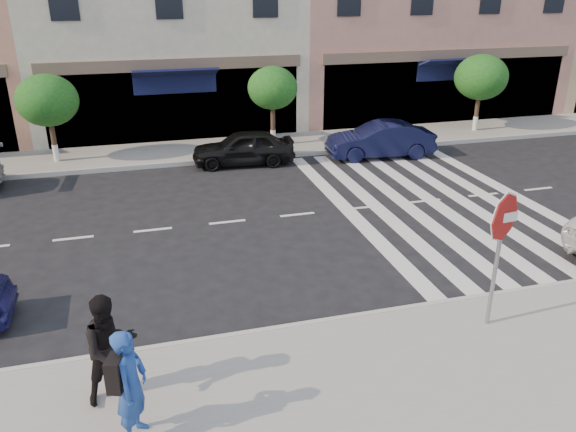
{
  "coord_description": "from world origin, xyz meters",
  "views": [
    {
      "loc": [
        -2.17,
        -10.05,
        6.08
      ],
      "look_at": [
        0.83,
        0.75,
        1.4
      ],
      "focal_mm": 35.0,
      "sensor_mm": 36.0,
      "label": 1
    }
  ],
  "objects_px": {
    "walker": "(110,348)",
    "car_far_right": "(380,140)",
    "photographer": "(131,386)",
    "car_far_mid": "(243,148)",
    "stop_sign": "(502,231)"
  },
  "relations": [
    {
      "from": "photographer",
      "to": "walker",
      "type": "height_order",
      "value": "walker"
    },
    {
      "from": "photographer",
      "to": "car_far_mid",
      "type": "xyz_separation_m",
      "value": [
        4.06,
        12.66,
        -0.4
      ]
    },
    {
      "from": "walker",
      "to": "car_far_right",
      "type": "xyz_separation_m",
      "value": [
        9.45,
        11.26,
        -0.38
      ]
    },
    {
      "from": "stop_sign",
      "to": "walker",
      "type": "distance_m",
      "value": 6.79
    },
    {
      "from": "photographer",
      "to": "car_far_mid",
      "type": "height_order",
      "value": "photographer"
    },
    {
      "from": "car_far_mid",
      "to": "car_far_right",
      "type": "bearing_deg",
      "value": 89.43
    },
    {
      "from": "car_far_right",
      "to": "car_far_mid",
      "type": "bearing_deg",
      "value": -90.17
    },
    {
      "from": "walker",
      "to": "photographer",
      "type": "bearing_deg",
      "value": -98.39
    },
    {
      "from": "car_far_mid",
      "to": "walker",
      "type": "bearing_deg",
      "value": -15.77
    },
    {
      "from": "walker",
      "to": "stop_sign",
      "type": "bearing_deg",
      "value": -23.82
    },
    {
      "from": "photographer",
      "to": "walker",
      "type": "relative_size",
      "value": 0.98
    },
    {
      "from": "car_far_mid",
      "to": "car_far_right",
      "type": "xyz_separation_m",
      "value": [
        5.1,
        -0.46,
        0.03
      ]
    },
    {
      "from": "walker",
      "to": "car_far_right",
      "type": "distance_m",
      "value": 14.7
    },
    {
      "from": "stop_sign",
      "to": "photographer",
      "type": "xyz_separation_m",
      "value": [
        -6.42,
        -1.14,
        -1.05
      ]
    },
    {
      "from": "walker",
      "to": "car_far_right",
      "type": "relative_size",
      "value": 0.45
    }
  ]
}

